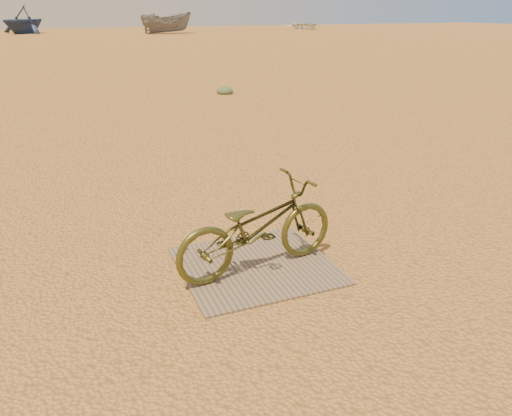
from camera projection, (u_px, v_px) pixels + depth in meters
name	position (u px, v px, depth m)	size (l,w,h in m)	color
ground	(226.00, 300.00, 4.14)	(120.00, 120.00, 0.00)	#C28C44
plywood_board	(256.00, 265.00, 4.67)	(1.38, 1.29, 0.02)	#7F6A54
bicycle	(257.00, 227.00, 4.44)	(0.55, 1.59, 0.83)	#47481C
boat_far_left	(23.00, 20.00, 44.32)	(3.89, 4.51, 2.37)	navy
boat_mid_right	(167.00, 23.00, 44.50)	(1.76, 4.68, 1.81)	slate
boat_far_right	(305.00, 25.00, 53.76)	(3.14, 4.40, 0.91)	silver
kale_b	(225.00, 94.00, 13.94)	(0.46, 0.46, 0.25)	#55714B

